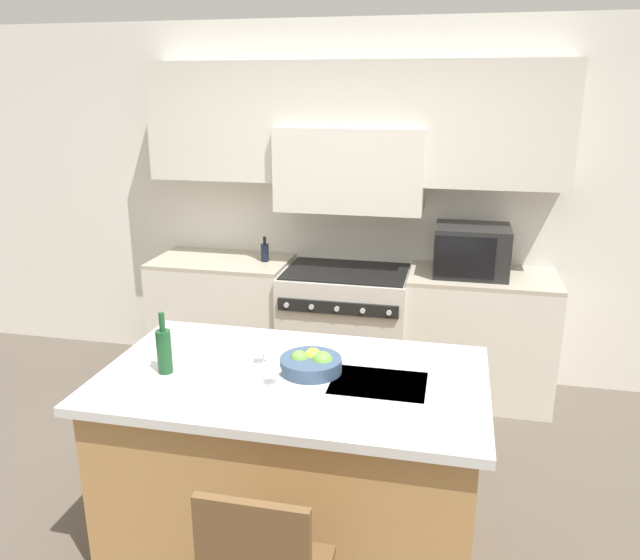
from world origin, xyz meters
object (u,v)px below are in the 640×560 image
at_px(wine_glass_near, 274,363).
at_px(wine_glass_far, 263,343).
at_px(range_stove, 345,328).
at_px(wine_bottle, 164,350).
at_px(oil_bottle_on_counter, 265,252).
at_px(fruit_bowl, 311,363).
at_px(microwave, 471,250).

distance_m(wine_glass_near, wine_glass_far, 0.24).
distance_m(range_stove, wine_bottle, 2.02).
xyz_separation_m(wine_glass_near, oil_bottle_on_counter, (-0.64, 1.91, -0.00)).
distance_m(wine_bottle, wine_glass_far, 0.47).
bearing_deg(wine_glass_far, wine_glass_near, -60.52).
distance_m(wine_bottle, fruit_bowl, 0.71).
relative_size(range_stove, microwave, 1.82).
distance_m(wine_glass_far, oil_bottle_on_counter, 1.78).
distance_m(wine_glass_far, fruit_bowl, 0.26).
height_order(wine_bottle, oil_bottle_on_counter, wine_bottle).
bearing_deg(microwave, wine_bottle, -127.53).
bearing_deg(wine_bottle, range_stove, 73.53).
height_order(wine_bottle, wine_glass_far, wine_bottle).
relative_size(wine_bottle, oil_bottle_on_counter, 1.58).
bearing_deg(fruit_bowl, wine_glass_near, -126.36).
height_order(wine_bottle, fruit_bowl, wine_bottle).
bearing_deg(fruit_bowl, wine_glass_far, 172.88).
bearing_deg(wine_glass_far, wine_bottle, -155.71).
height_order(microwave, oil_bottle_on_counter, microwave).
bearing_deg(oil_bottle_on_counter, wine_glass_near, -71.49).
height_order(wine_glass_far, fruit_bowl, wine_glass_far).
bearing_deg(wine_bottle, wine_glass_near, -1.77).
height_order(range_stove, oil_bottle_on_counter, oil_bottle_on_counter).
height_order(wine_glass_near, wine_glass_far, same).
bearing_deg(microwave, range_stove, -178.80).
height_order(microwave, wine_glass_near, microwave).
xyz_separation_m(wine_glass_near, fruit_bowl, (0.13, 0.18, -0.07)).
relative_size(wine_glass_far, oil_bottle_on_counter, 0.86).
height_order(range_stove, wine_glass_near, wine_glass_near).
bearing_deg(fruit_bowl, wine_bottle, -166.58).
bearing_deg(wine_bottle, wine_glass_far, 24.29).
bearing_deg(range_stove, wine_glass_near, -89.96).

